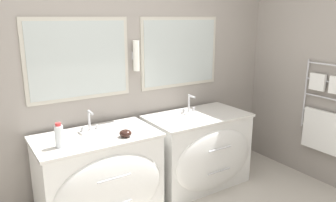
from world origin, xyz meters
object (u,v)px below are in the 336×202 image
object	(u,v)px
vanity_left	(100,177)
vanity_right	(199,150)
toiletry_bottle	(59,136)
amenity_bowl	(125,133)

from	to	relation	value
vanity_left	vanity_right	world-z (taller)	same
toiletry_bottle	amenity_bowl	size ratio (longest dim) A/B	1.88
vanity_left	vanity_right	size ratio (longest dim) A/B	1.00
vanity_left	toiletry_bottle	distance (m)	0.60
vanity_left	toiletry_bottle	xyz separation A→B (m)	(-0.34, -0.06, 0.48)
vanity_left	amenity_bowl	size ratio (longest dim) A/B	9.98
amenity_bowl	toiletry_bottle	bearing A→B (deg)	172.27
toiletry_bottle	vanity_left	bearing A→B (deg)	10.32
vanity_right	vanity_left	bearing A→B (deg)	180.00
vanity_left	amenity_bowl	xyz separation A→B (m)	(0.20, -0.14, 0.42)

